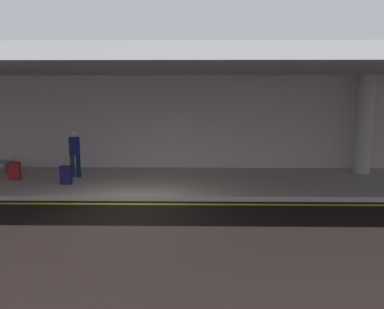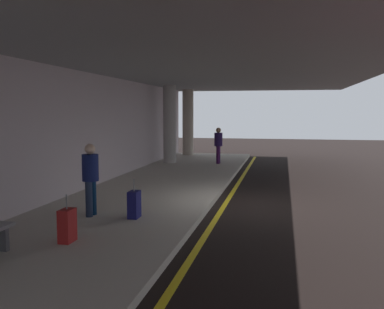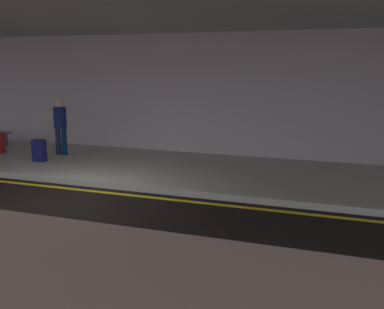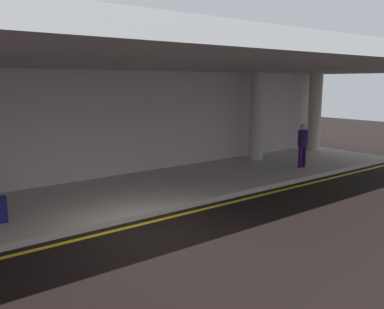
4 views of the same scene
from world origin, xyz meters
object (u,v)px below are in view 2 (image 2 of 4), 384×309
at_px(person_waiting_for_ride, 218,143).
at_px(support_column_left_mid, 188,122).
at_px(traveler_with_luggage, 90,175).
at_px(suitcase_upright_primary, 67,226).
at_px(suitcase_upright_secondary, 134,204).
at_px(support_column_far_left, 170,124).

bearing_deg(person_waiting_for_ride, support_column_left_mid, -175.02).
relative_size(support_column_left_mid, traveler_with_luggage, 2.17).
xyz_separation_m(person_waiting_for_ride, suitcase_upright_primary, (-12.77, 0.94, -0.65)).
distance_m(support_column_left_mid, traveler_with_luggage, 14.67).
distance_m(traveler_with_luggage, suitcase_upright_secondary, 1.24).
height_order(support_column_left_mid, person_waiting_for_ride, support_column_left_mid).
distance_m(support_column_left_mid, person_waiting_for_ride, 4.56).
height_order(support_column_far_left, support_column_left_mid, same).
relative_size(support_column_far_left, support_column_left_mid, 1.00).
distance_m(person_waiting_for_ride, suitcase_upright_primary, 12.82).
height_order(traveler_with_luggage, person_waiting_for_ride, same).
distance_m(traveler_with_luggage, person_waiting_for_ride, 10.86).
bearing_deg(suitcase_upright_primary, person_waiting_for_ride, -27.95).
relative_size(traveler_with_luggage, suitcase_upright_secondary, 1.87).
xyz_separation_m(suitcase_upright_primary, suitcase_upright_secondary, (2.00, -0.60, 0.00)).
xyz_separation_m(support_column_far_left, suitcase_upright_primary, (-12.61, -1.36, -1.51)).
bearing_deg(support_column_far_left, traveler_with_luggage, -175.10).
relative_size(support_column_far_left, person_waiting_for_ride, 2.17).
bearing_deg(support_column_left_mid, support_column_far_left, 180.00).
distance_m(suitcase_upright_primary, suitcase_upright_secondary, 2.09).
height_order(support_column_far_left, suitcase_upright_secondary, support_column_far_left).
relative_size(suitcase_upright_primary, suitcase_upright_secondary, 1.00).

